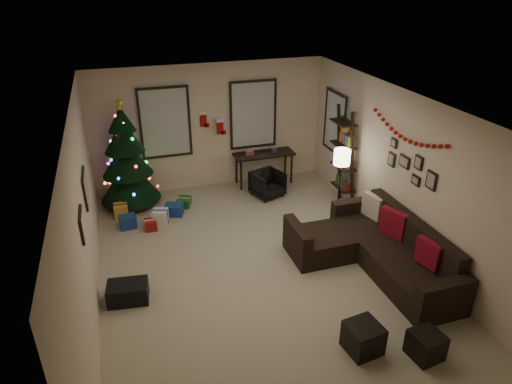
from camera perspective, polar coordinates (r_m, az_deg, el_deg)
floor at (r=7.43m, az=0.68°, el=-10.05°), size 7.00×7.00×0.00m
ceiling at (r=6.22m, az=0.82°, el=10.39°), size 7.00×7.00×0.00m
wall_back at (r=9.85m, az=-5.76°, el=8.12°), size 5.00×0.00×5.00m
wall_front at (r=4.21m, az=17.18°, el=-21.86°), size 5.00×0.00×5.00m
wall_left at (r=6.47m, az=-20.80°, el=-3.77°), size 0.00×7.00×7.00m
wall_right at (r=7.81m, az=18.45°, el=1.83°), size 0.00×7.00×7.00m
window_back_left at (r=9.63m, az=-11.35°, el=8.54°), size 1.05×0.06×1.50m
window_back_right at (r=10.00m, az=-0.37°, el=9.71°), size 1.05×0.06×1.50m
window_right_wall at (r=9.76m, az=9.93°, el=8.59°), size 0.06×0.90×1.30m
christmas_tree at (r=9.44m, az=-15.93°, el=3.67°), size 1.21×1.21×2.25m
presents at (r=9.05m, az=-12.78°, el=-2.67°), size 1.50×1.01×0.30m
sofa at (r=7.70m, az=14.82°, el=-7.09°), size 1.87×2.71×0.86m
pillow_red_a at (r=7.19m, az=20.83°, el=-7.23°), size 0.19×0.42×0.41m
pillow_red_b at (r=7.81m, az=16.84°, el=-3.78°), size 0.29×0.48×0.47m
pillow_cream at (r=8.28m, az=14.42°, el=-1.74°), size 0.21×0.44×0.42m
ottoman_near at (r=6.20m, az=13.30°, el=-17.39°), size 0.46×0.46×0.40m
ottoman_far at (r=6.35m, az=20.54°, el=-17.55°), size 0.42×0.42×0.35m
desk at (r=10.12m, az=1.01°, el=4.46°), size 1.34×0.48×0.72m
desk_chair at (r=9.66m, az=1.46°, el=1.03°), size 0.68×0.66×0.56m
bookshelf at (r=9.17m, az=11.04°, el=3.97°), size 0.30×0.60×2.06m
potted_plant at (r=8.96m, az=11.28°, el=9.03°), size 0.59×0.57×0.51m
floor_lamp at (r=8.51m, az=10.70°, el=3.74°), size 0.30×0.30×1.44m
art_map at (r=7.23m, az=-20.65°, el=0.44°), size 0.04×0.60×0.50m
art_abstract at (r=6.02m, az=-21.00°, el=-3.83°), size 0.04×0.45×0.35m
gallery at (r=7.66m, az=18.86°, el=3.11°), size 0.03×1.25×0.54m
garland at (r=7.62m, az=18.36°, el=7.15°), size 0.08×1.90×0.30m
stocking_left at (r=9.75m, az=-6.61°, el=9.14°), size 0.20×0.05×0.36m
stocking_right at (r=9.75m, az=-4.49°, el=8.25°), size 0.20×0.05×0.36m
storage_bin at (r=7.06m, az=-15.78°, el=-12.01°), size 0.63×0.46×0.29m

